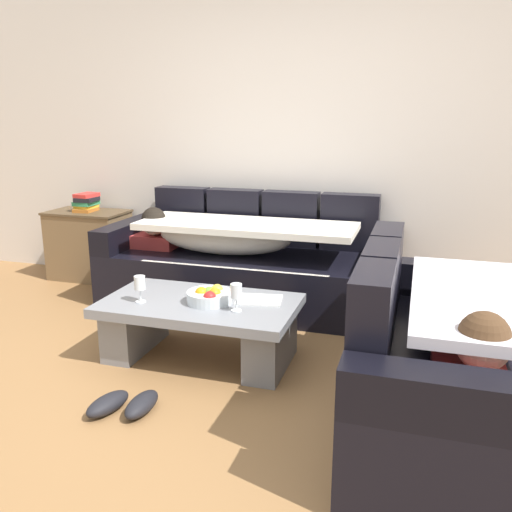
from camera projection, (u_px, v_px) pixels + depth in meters
ground_plane at (200, 404)px, 2.84m from camera, size 14.00×14.00×0.00m
back_wall at (296, 133)px, 4.49m from camera, size 9.00×0.10×2.70m
couch_along_wall at (246, 263)px, 4.34m from camera, size 2.35×0.92×0.88m
couch_near_window at (451, 360)px, 2.60m from camera, size 0.92×1.70×0.88m
coffee_table at (200, 322)px, 3.33m from camera, size 1.20×0.68×0.38m
fruit_bowl at (210, 296)px, 3.26m from camera, size 0.28×0.28×0.10m
wine_glass_near_left at (140, 284)px, 3.25m from camera, size 0.07×0.07×0.17m
wine_glass_near_right at (236, 292)px, 3.10m from camera, size 0.07×0.07×0.17m
open_magazine at (259, 300)px, 3.30m from camera, size 0.31×0.25×0.01m
side_cabinet at (89, 245)px, 5.02m from camera, size 0.72×0.44×0.64m
book_stack_on_cabinet at (86, 202)px, 4.92m from camera, size 0.20×0.24×0.16m
pair_of_shoes at (125, 404)px, 2.75m from camera, size 0.33×0.33×0.09m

